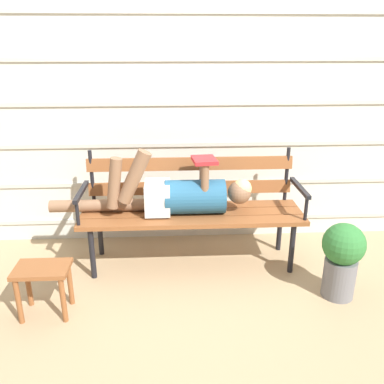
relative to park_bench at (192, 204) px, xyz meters
The scene contains 6 objects.
ground_plane 0.54m from the park_bench, 90.00° to the right, with size 12.00×12.00×0.00m, color tan.
house_siding 0.90m from the park_bench, 90.00° to the left, with size 4.54×0.08×2.56m.
park_bench is the anchor object (origin of this frame).
reclining_person 0.17m from the park_bench, 146.04° to the right, with size 1.64×0.28×0.56m.
footstool 1.28m from the park_bench, 146.14° to the right, with size 0.37×0.25×0.37m.
potted_plant 1.24m from the park_bench, 29.77° to the right, with size 0.31×0.31×0.58m.
Camera 1 is at (-0.16, -2.94, 1.79)m, focal length 37.78 mm.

